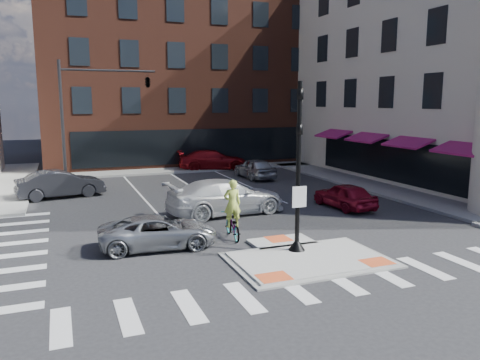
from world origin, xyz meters
name	(u,v)px	position (x,y,z in m)	size (l,w,h in m)	color
ground	(302,257)	(0.00, 0.00, 0.00)	(120.00, 120.00, 0.00)	#28282B
refuge_island	(306,257)	(0.00, -0.26, 0.05)	(5.40, 4.65, 0.13)	gray
sidewalk_e	(377,187)	(10.80, 10.00, 0.07)	(3.00, 24.00, 0.15)	gray
sidewalk_n	(203,168)	(3.00, 22.00, 0.07)	(26.00, 3.00, 0.15)	gray
building_n	(173,77)	(3.00, 31.99, 7.80)	(24.40, 18.40, 15.50)	#55271A
building_far_left	(87,105)	(-4.00, 52.00, 5.00)	(10.00, 12.00, 10.00)	slate
building_far_right	(179,98)	(9.00, 54.00, 6.00)	(12.00, 12.00, 12.00)	brown
signal_pole	(298,189)	(0.00, 0.40, 2.36)	(0.60, 0.60, 5.98)	black
mast_arm_signal	(126,89)	(-3.47, 18.00, 6.21)	(6.10, 2.24, 8.00)	black
silver_suv	(159,232)	(-4.50, 2.87, 0.61)	(2.02, 4.39, 1.22)	#9EA1A4
red_sedan	(345,195)	(5.74, 6.00, 0.66)	(1.55, 3.86, 1.31)	maroon
white_pickup	(226,197)	(-0.36, 7.00, 0.85)	(2.37, 5.84, 1.70)	silver
bg_car_dark	(61,184)	(-7.83, 14.16, 0.78)	(1.65, 4.75, 1.56)	#28282D
bg_car_silver	(255,168)	(5.14, 16.40, 0.73)	(1.72, 4.27, 1.45)	#A6AAAE
bg_car_red	(213,160)	(3.64, 21.50, 0.80)	(2.24, 5.50, 1.60)	maroon
cyclist	(232,219)	(-1.50, 3.04, 0.80)	(0.85, 1.97, 2.37)	#3F3F44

